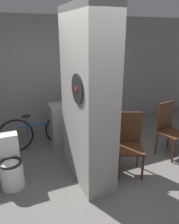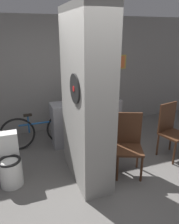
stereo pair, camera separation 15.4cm
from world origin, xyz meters
name	(u,v)px [view 2 (the right image)]	position (x,y,z in m)	size (l,w,h in m)	color
ground_plane	(103,197)	(0.00, 0.00, 0.00)	(14.00, 14.00, 0.00)	#5B5956
wall_back	(58,76)	(0.00, 2.63, 1.30)	(8.00, 0.09, 2.60)	gray
pillar_center	(86,100)	(-0.04, 0.59, 1.30)	(0.49, 1.19, 2.60)	gray
counter_shelf	(86,121)	(0.36, 1.75, 0.45)	(1.47, 0.44, 0.90)	gray
toilet	(10,163)	(-1.21, 0.82, 0.34)	(0.35, 0.51, 0.78)	silver
chair_near_pillar	(128,142)	(0.65, 0.45, 0.55)	(0.56, 0.56, 1.02)	#422616
chair_by_doorway	(171,128)	(1.65, 0.64, 0.55)	(0.51, 0.51, 1.02)	#422616
bicycle	(41,130)	(-0.59, 1.83, 0.36)	(1.61, 0.42, 0.74)	black
bottle_tall	(73,98)	(0.09, 1.78, 1.00)	(0.06, 0.06, 0.27)	olive
bottle_short	(69,100)	(-0.01, 1.72, 0.97)	(0.07, 0.07, 0.20)	#19598C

